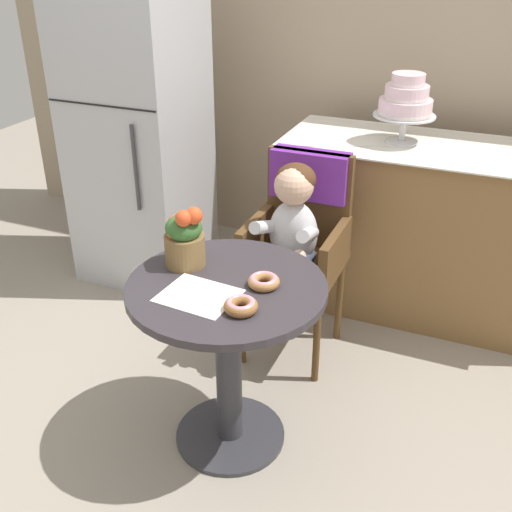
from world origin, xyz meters
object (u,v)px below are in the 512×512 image
at_px(seated_child, 291,229).
at_px(donut_mid, 241,305).
at_px(cafe_table, 228,334).
at_px(tiered_cake_stand, 406,101).
at_px(wicker_chair, 302,223).
at_px(donut_front, 264,281).
at_px(refrigerator, 138,131).
at_px(flower_vase, 184,237).

bearing_deg(seated_child, donut_mid, -82.89).
distance_m(cafe_table, tiered_cake_stand, 1.47).
bearing_deg(wicker_chair, donut_front, -86.42).
xyz_separation_m(donut_front, donut_mid, (-0.01, -0.18, 0.00)).
bearing_deg(donut_front, tiered_cake_stand, 80.24).
bearing_deg(donut_front, refrigerator, 137.96).
distance_m(cafe_table, flower_vase, 0.39).
height_order(wicker_chair, seated_child, seated_child).
relative_size(seated_child, donut_front, 6.39).
xyz_separation_m(cafe_table, tiered_cake_stand, (0.34, 1.30, 0.59)).
bearing_deg(tiered_cake_stand, donut_mid, -98.91).
bearing_deg(cafe_table, seated_child, 87.51).
distance_m(cafe_table, seated_child, 0.62).
xyz_separation_m(donut_front, tiered_cake_stand, (0.22, 1.26, 0.36)).
relative_size(seated_child, tiered_cake_stand, 2.18).
distance_m(donut_front, donut_mid, 0.18).
bearing_deg(donut_mid, seated_child, 97.11).
bearing_deg(donut_front, seated_child, 100.22).
xyz_separation_m(seated_child, flower_vase, (-0.23, -0.52, 0.16)).
bearing_deg(flower_vase, donut_front, -6.14).
bearing_deg(seated_child, wicker_chair, 90.00).
xyz_separation_m(wicker_chair, tiered_cake_stand, (0.32, 0.55, 0.46)).
relative_size(seated_child, donut_mid, 6.35).
xyz_separation_m(wicker_chair, seated_child, (0.00, -0.16, 0.04)).
distance_m(seated_child, flower_vase, 0.59).
distance_m(seated_child, tiered_cake_stand, 0.88).
xyz_separation_m(seated_child, donut_front, (0.10, -0.56, 0.06)).
bearing_deg(seated_child, donut_front, -79.78).
xyz_separation_m(cafe_table, wicker_chair, (0.03, 0.75, 0.13)).
height_order(seated_child, donut_mid, seated_child).
bearing_deg(wicker_chair, seated_child, -94.44).
height_order(cafe_table, tiered_cake_stand, tiered_cake_stand).
bearing_deg(donut_mid, refrigerator, 133.31).
bearing_deg(flower_vase, donut_mid, -33.65).
distance_m(cafe_table, wicker_chair, 0.76).
height_order(seated_child, refrigerator, refrigerator).
relative_size(wicker_chair, refrigerator, 0.56).
height_order(wicker_chair, donut_front, wicker_chair).
relative_size(cafe_table, tiered_cake_stand, 2.16).
xyz_separation_m(wicker_chair, donut_front, (0.10, -0.71, 0.10)).
height_order(wicker_chair, tiered_cake_stand, tiered_cake_stand).
height_order(donut_front, flower_vase, flower_vase).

